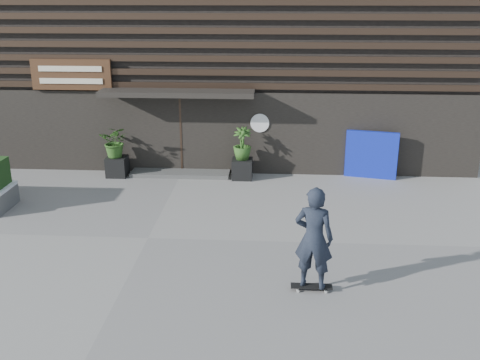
# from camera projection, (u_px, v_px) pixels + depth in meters

# --- Properties ---
(ground) EXTENTS (80.00, 80.00, 0.00)m
(ground) POSITION_uv_depth(u_px,v_px,m) (148.00, 238.00, 12.70)
(ground) COLOR gray
(ground) RESTS_ON ground
(entrance_step) EXTENTS (3.00, 0.80, 0.12)m
(entrance_step) POSITION_uv_depth(u_px,v_px,m) (181.00, 173.00, 17.03)
(entrance_step) COLOR #474745
(entrance_step) RESTS_ON ground
(planter_pot_left) EXTENTS (0.60, 0.60, 0.60)m
(planter_pot_left) POSITION_uv_depth(u_px,v_px,m) (117.00, 166.00, 16.87)
(planter_pot_left) COLOR black
(planter_pot_left) RESTS_ON ground
(bamboo_left) EXTENTS (0.86, 0.75, 0.96)m
(bamboo_left) POSITION_uv_depth(u_px,v_px,m) (115.00, 142.00, 16.62)
(bamboo_left) COLOR #2D591E
(bamboo_left) RESTS_ON planter_pot_left
(planter_pot_right) EXTENTS (0.60, 0.60, 0.60)m
(planter_pot_right) POSITION_uv_depth(u_px,v_px,m) (242.00, 169.00, 16.65)
(planter_pot_right) COLOR black
(planter_pot_right) RESTS_ON ground
(bamboo_right) EXTENTS (0.54, 0.54, 0.96)m
(bamboo_right) POSITION_uv_depth(u_px,v_px,m) (242.00, 144.00, 16.40)
(bamboo_right) COLOR #2D591E
(bamboo_right) RESTS_ON planter_pot_right
(blue_tarp) EXTENTS (1.52, 0.44, 1.43)m
(blue_tarp) POSITION_uv_depth(u_px,v_px,m) (371.00, 155.00, 16.57)
(blue_tarp) COLOR #0C1BA6
(blue_tarp) RESTS_ON ground
(building) EXTENTS (18.00, 11.00, 8.00)m
(building) POSITION_uv_depth(u_px,v_px,m) (200.00, 29.00, 20.82)
(building) COLOR black
(building) RESTS_ON ground
(skateboarder) EXTENTS (0.81, 0.63, 2.06)m
(skateboarder) POSITION_uv_depth(u_px,v_px,m) (314.00, 238.00, 10.15)
(skateboarder) COLOR black
(skateboarder) RESTS_ON ground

